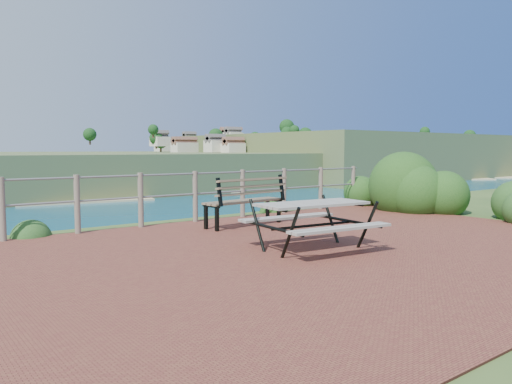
% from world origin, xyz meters
% --- Properties ---
extents(ground, '(10.00, 7.00, 0.12)m').
position_xyz_m(ground, '(0.00, 0.00, 0.00)').
color(ground, brown).
rests_on(ground, ground).
extents(safety_railing, '(9.40, 0.10, 1.00)m').
position_xyz_m(safety_railing, '(0.00, 3.35, 0.57)').
color(safety_railing, '#6B5B4C').
rests_on(safety_railing, ground).
extents(distant_bay, '(290.00, 232.36, 24.00)m').
position_xyz_m(distant_bay, '(173.07, 202.61, -1.52)').
color(distant_bay, '#4E6532').
rests_on(distant_bay, ground).
extents(picnic_table, '(1.66, 1.38, 0.67)m').
position_xyz_m(picnic_table, '(-0.08, -0.05, 0.43)').
color(picnic_table, gray).
rests_on(picnic_table, ground).
extents(park_bench, '(1.70, 0.59, 0.94)m').
position_xyz_m(park_bench, '(0.46, 2.34, 0.62)').
color(park_bench, brown).
rests_on(park_bench, ground).
extents(shrub_right_front, '(1.64, 1.64, 2.32)m').
position_xyz_m(shrub_right_front, '(4.95, 1.66, 0.00)').
color(shrub_right_front, '#153E13').
rests_on(shrub_right_front, ground).
extents(shrub_right_edge, '(1.20, 1.20, 1.71)m').
position_xyz_m(shrub_right_edge, '(5.05, 3.22, 0.00)').
color(shrub_right_edge, '#153E13').
rests_on(shrub_right_edge, ground).
extents(shrub_lip_west, '(0.75, 0.75, 0.49)m').
position_xyz_m(shrub_lip_west, '(-3.03, 3.71, 0.00)').
color(shrub_lip_west, '#234C1C').
rests_on(shrub_lip_west, ground).
extents(shrub_lip_east, '(0.76, 0.76, 0.50)m').
position_xyz_m(shrub_lip_east, '(2.47, 3.84, 0.00)').
color(shrub_lip_east, '#153E13').
rests_on(shrub_lip_east, ground).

